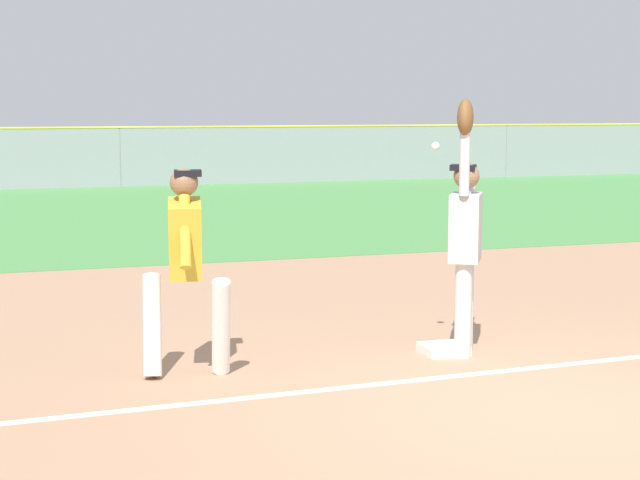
{
  "coord_description": "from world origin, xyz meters",
  "views": [
    {
      "loc": [
        -3.95,
        -6.28,
        2.21
      ],
      "look_at": [
        -1.06,
        2.19,
        1.05
      ],
      "focal_mm": 57.78,
      "sensor_mm": 36.0,
      "label": 1
    }
  ],
  "objects_px": {
    "runner": "(185,257)",
    "baseball": "(436,146)",
    "first_base": "(443,349)",
    "parked_car_green": "(61,156)",
    "fielder": "(465,231)",
    "parked_car_black": "(238,154)"
  },
  "relations": [
    {
      "from": "runner",
      "to": "baseball",
      "type": "distance_m",
      "value": 2.39
    },
    {
      "from": "first_base",
      "to": "baseball",
      "type": "xyz_separation_m",
      "value": [
        -0.13,
        -0.05,
        1.83
      ]
    },
    {
      "from": "parked_car_green",
      "to": "runner",
      "type": "bearing_deg",
      "value": -87.95
    },
    {
      "from": "first_base",
      "to": "runner",
      "type": "xyz_separation_m",
      "value": [
        -2.35,
        -0.04,
        0.96
      ]
    },
    {
      "from": "first_base",
      "to": "baseball",
      "type": "height_order",
      "value": "baseball"
    },
    {
      "from": "first_base",
      "to": "baseball",
      "type": "distance_m",
      "value": 1.83
    },
    {
      "from": "fielder",
      "to": "baseball",
      "type": "xyz_separation_m",
      "value": [
        -0.28,
        0.05,
        0.75
      ]
    },
    {
      "from": "runner",
      "to": "parked_car_black",
      "type": "height_order",
      "value": "runner"
    },
    {
      "from": "first_base",
      "to": "fielder",
      "type": "bearing_deg",
      "value": -35.7
    },
    {
      "from": "first_base",
      "to": "fielder",
      "type": "distance_m",
      "value": 1.09
    },
    {
      "from": "baseball",
      "to": "fielder",
      "type": "bearing_deg",
      "value": -10.96
    },
    {
      "from": "parked_car_green",
      "to": "fielder",
      "type": "bearing_deg",
      "value": -82.33
    },
    {
      "from": "first_base",
      "to": "parked_car_green",
      "type": "xyz_separation_m",
      "value": [
        -1.22,
        25.35,
        0.63
      ]
    },
    {
      "from": "runner",
      "to": "baseball",
      "type": "xyz_separation_m",
      "value": [
        2.22,
        -0.01,
        0.87
      ]
    },
    {
      "from": "fielder",
      "to": "parked_car_green",
      "type": "xyz_separation_m",
      "value": [
        -1.36,
        25.45,
        -0.45
      ]
    },
    {
      "from": "first_base",
      "to": "fielder",
      "type": "xyz_separation_m",
      "value": [
        0.14,
        -0.1,
        1.08
      ]
    },
    {
      "from": "baseball",
      "to": "parked_car_black",
      "type": "distance_m",
      "value": 24.99
    },
    {
      "from": "baseball",
      "to": "parked_car_black",
      "type": "bearing_deg",
      "value": 79.68
    },
    {
      "from": "fielder",
      "to": "parked_car_green",
      "type": "bearing_deg",
      "value": -55.08
    },
    {
      "from": "fielder",
      "to": "first_base",
      "type": "bearing_deg",
      "value": -3.85
    },
    {
      "from": "baseball",
      "to": "first_base",
      "type": "bearing_deg",
      "value": 21.04
    },
    {
      "from": "first_base",
      "to": "runner",
      "type": "relative_size",
      "value": 0.22
    }
  ]
}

